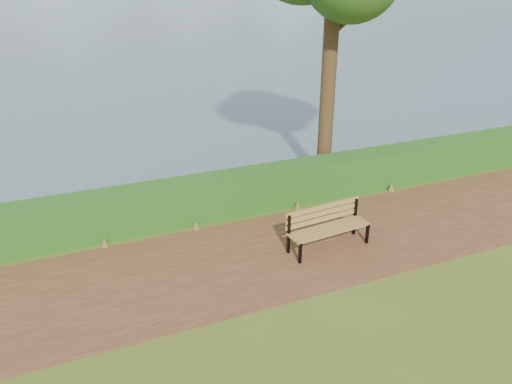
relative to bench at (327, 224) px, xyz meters
name	(u,v)px	position (x,y,z in m)	size (l,w,h in m)	color
ground	(275,262)	(-1.31, -0.15, -0.55)	(140.00, 140.00, 0.00)	#4B5C1A
path	(269,255)	(-1.31, 0.15, -0.54)	(40.00, 3.40, 0.01)	#502D1B
hedge	(231,193)	(-1.31, 2.45, -0.05)	(32.00, 0.85, 1.00)	#1B4F16
bench	(327,224)	(0.00, 0.00, 0.00)	(1.94, 0.72, 0.95)	black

